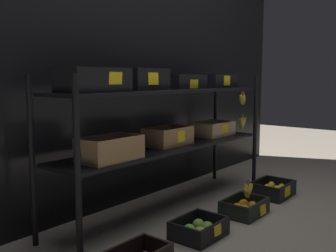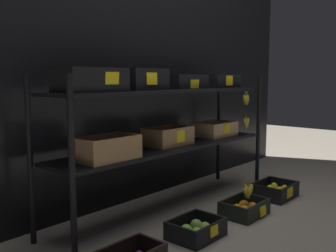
# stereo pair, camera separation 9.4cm
# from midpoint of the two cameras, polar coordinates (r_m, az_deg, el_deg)

# --- Properties ---
(ground_plane) EXTENTS (10.00, 10.00, 0.00)m
(ground_plane) POSITION_cam_midpoint_polar(r_m,az_deg,el_deg) (2.74, -1.01, -12.35)
(ground_plane) COLOR gray
(storefront_wall) EXTENTS (4.22, 0.12, 2.00)m
(storefront_wall) POSITION_cam_midpoint_polar(r_m,az_deg,el_deg) (2.86, -7.19, 8.86)
(storefront_wall) COLOR black
(storefront_wall) RESTS_ON ground_plane
(display_rack) EXTENTS (1.94, 0.42, 0.98)m
(display_rack) POSITION_cam_midpoint_polar(r_m,az_deg,el_deg) (2.61, -0.91, 1.73)
(display_rack) COLOR black
(display_rack) RESTS_ON ground_plane
(crate_ground_apple_green) EXTENTS (0.30, 0.24, 0.11)m
(crate_ground_apple_green) POSITION_cam_midpoint_polar(r_m,az_deg,el_deg) (2.29, 3.43, -15.22)
(crate_ground_apple_green) COLOR black
(crate_ground_apple_green) RESTS_ON ground_plane
(crate_ground_orange) EXTENTS (0.31, 0.24, 0.11)m
(crate_ground_orange) POSITION_cam_midpoint_polar(r_m,az_deg,el_deg) (2.67, 10.34, -12.00)
(crate_ground_orange) COLOR black
(crate_ground_orange) RESTS_ON ground_plane
(crate_ground_lemon) EXTENTS (0.32, 0.26, 0.12)m
(crate_ground_lemon) POSITION_cam_midpoint_polar(r_m,az_deg,el_deg) (3.11, 14.50, -9.28)
(crate_ground_lemon) COLOR black
(crate_ground_lemon) RESTS_ON ground_plane
(banana_bunch_loose) EXTENTS (0.15, 0.05, 0.13)m
(banana_bunch_loose) POSITION_cam_midpoint_polar(r_m,az_deg,el_deg) (2.66, 10.85, -9.46)
(banana_bunch_loose) COLOR brown
(banana_bunch_loose) RESTS_ON crate_ground_orange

